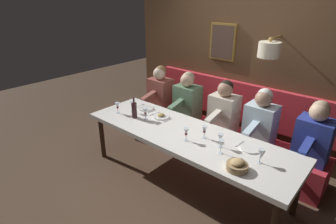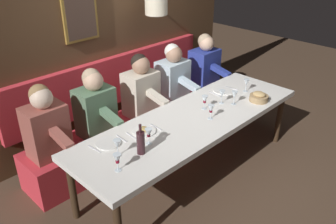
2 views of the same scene
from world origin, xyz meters
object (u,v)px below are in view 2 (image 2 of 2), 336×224
object	(u,v)px
wine_glass_0	(246,83)
wine_glass_3	(149,133)
diner_far	(95,105)
wine_glass_4	(205,100)
dining_table	(193,123)
wine_bottle	(141,142)
wine_glass_2	(222,94)
diner_middle	(141,87)
wine_glass_6	(117,145)
diner_near	(173,75)
wine_glass_7	(235,95)
bread_bowl	(259,97)
diner_nearest	(205,63)
wine_glass_5	(211,109)
wine_glass_1	(117,159)
diner_farthest	(46,124)

from	to	relation	value
wine_glass_0	wine_glass_3	size ratio (longest dim) A/B	1.00
diner_far	wine_glass_4	bearing A→B (deg)	-132.90
dining_table	wine_glass_4	distance (m)	0.31
diner_far	wine_bottle	size ratio (longest dim) A/B	2.64
wine_glass_2	wine_glass_4	xyz separation A→B (m)	(0.05, 0.25, -0.00)
diner_middle	wine_glass_3	xyz separation A→B (m)	(-0.92, 0.72, 0.04)
diner_far	wine_glass_6	xyz separation A→B (m)	(-0.86, 0.36, 0.04)
diner_near	diner_far	distance (m)	1.25
wine_glass_3	wine_bottle	distance (m)	0.17
wine_glass_6	wine_glass_7	size ratio (longest dim) A/B	1.00
bread_bowl	diner_near	bearing A→B (deg)	12.70
diner_nearest	wine_glass_4	distance (m)	1.32
diner_far	wine_glass_6	size ratio (longest dim) A/B	4.82
wine_glass_3	wine_glass_4	distance (m)	0.93
diner_far	wine_glass_7	bearing A→B (deg)	-129.13
diner_far	wine_glass_7	xyz separation A→B (m)	(-1.00, -1.23, 0.04)
diner_middle	wine_bottle	size ratio (longest dim) A/B	2.64
wine_glass_4	wine_bottle	size ratio (longest dim) A/B	0.55
wine_glass_0	wine_glass_5	world-z (taller)	same
wine_glass_0	wine_glass_1	bearing A→B (deg)	93.80
diner_far	bread_bowl	distance (m)	1.90
wine_glass_0	wine_glass_5	size ratio (longest dim) A/B	1.00
wine_glass_1	wine_glass_3	bearing A→B (deg)	-75.64
diner_farthest	wine_glass_2	bearing A→B (deg)	-116.76
wine_glass_0	bread_bowl	bearing A→B (deg)	155.23
diner_farthest	wine_glass_6	world-z (taller)	diner_farthest
diner_nearest	diner_far	xyz separation A→B (m)	(0.00, 1.92, 0.00)
wine_bottle	bread_bowl	world-z (taller)	wine_bottle
wine_glass_0	wine_glass_5	xyz separation A→B (m)	(-0.13, 0.87, -0.00)
dining_table	wine_glass_2	world-z (taller)	wine_glass_2
wine_glass_4	dining_table	bearing A→B (deg)	101.30
diner_farthest	wine_glass_5	world-z (taller)	diner_farthest
wine_glass_4	wine_glass_1	bearing A→B (deg)	98.32
dining_table	bread_bowl	size ratio (longest dim) A/B	13.02
diner_middle	dining_table	bearing A→B (deg)	177.59
wine_glass_4	wine_glass_5	size ratio (longest dim) A/B	1.00
dining_table	bread_bowl	world-z (taller)	bread_bowl
wine_glass_4	wine_glass_5	world-z (taller)	same
wine_glass_4	wine_glass_7	world-z (taller)	same
wine_glass_2	diner_near	bearing A→B (deg)	-6.59
wine_glass_4	diner_far	bearing A→B (deg)	47.10
wine_glass_0	wine_glass_6	world-z (taller)	same
diner_near	wine_glass_6	distance (m)	1.83
diner_near	diner_middle	distance (m)	0.57
wine_glass_5	diner_middle	bearing A→B (deg)	4.67
diner_near	wine_bottle	xyz separation A→B (m)	(-0.98, 1.44, 0.04)
diner_farthest	wine_glass_0	world-z (taller)	diner_farthest
wine_glass_0	wine_glass_3	distance (m)	1.67
wine_glass_5	wine_glass_4	bearing A→B (deg)	-34.06
wine_glass_6	wine_bottle	distance (m)	0.21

